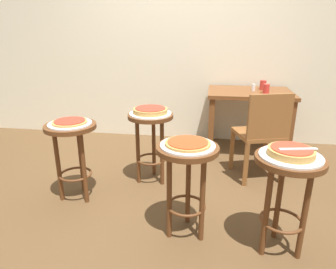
{
  "coord_description": "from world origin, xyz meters",
  "views": [
    {
      "loc": [
        0.43,
        -2.18,
        1.35
      ],
      "look_at": [
        0.1,
        -0.01,
        0.59
      ],
      "focal_mm": 31.8,
      "sensor_mm": 36.0,
      "label": 1
    }
  ],
  "objects_px": {
    "stool_foreground": "(287,182)",
    "wooden_chair": "(262,133)",
    "dining_table": "(249,102)",
    "cup_near_edge": "(266,89)",
    "cup_far_edge": "(263,85)",
    "stool_middle": "(187,169)",
    "stool_rear": "(151,131)",
    "pizza_rear": "(150,110)",
    "serving_plate_rear": "(150,114)",
    "pizza_server_knife": "(298,149)",
    "pizza_middle": "(188,143)",
    "pizza_foreground": "(291,152)",
    "serving_plate_leftside": "(70,124)",
    "condiment_shaker": "(253,87)",
    "serving_plate_foreground": "(291,156)",
    "serving_plate_middle": "(188,145)",
    "stool_leftside": "(72,144)",
    "pizza_leftside": "(70,122)"
  },
  "relations": [
    {
      "from": "serving_plate_foreground",
      "to": "pizza_leftside",
      "type": "relative_size",
      "value": 1.32
    },
    {
      "from": "cup_near_edge",
      "to": "pizza_foreground",
      "type": "bearing_deg",
      "value": -93.38
    },
    {
      "from": "dining_table",
      "to": "serving_plate_middle",
      "type": "bearing_deg",
      "value": -108.75
    },
    {
      "from": "serving_plate_leftside",
      "to": "pizza_leftside",
      "type": "distance_m",
      "value": 0.02
    },
    {
      "from": "pizza_foreground",
      "to": "stool_leftside",
      "type": "bearing_deg",
      "value": 165.15
    },
    {
      "from": "pizza_foreground",
      "to": "pizza_server_knife",
      "type": "xyz_separation_m",
      "value": [
        0.03,
        -0.02,
        0.03
      ]
    },
    {
      "from": "stool_leftside",
      "to": "cup_near_edge",
      "type": "distance_m",
      "value": 2.06
    },
    {
      "from": "serving_plate_middle",
      "to": "stool_rear",
      "type": "relative_size",
      "value": 0.55
    },
    {
      "from": "serving_plate_foreground",
      "to": "pizza_foreground",
      "type": "distance_m",
      "value": 0.03
    },
    {
      "from": "pizza_foreground",
      "to": "stool_rear",
      "type": "xyz_separation_m",
      "value": [
        -1.01,
        0.82,
        -0.2
      ]
    },
    {
      "from": "wooden_chair",
      "to": "condiment_shaker",
      "type": "bearing_deg",
      "value": 91.7
    },
    {
      "from": "stool_foreground",
      "to": "stool_leftside",
      "type": "xyz_separation_m",
      "value": [
        -1.58,
        0.42,
        0.0
      ]
    },
    {
      "from": "wooden_chair",
      "to": "pizza_leftside",
      "type": "bearing_deg",
      "value": -159.43
    },
    {
      "from": "cup_near_edge",
      "to": "stool_foreground",
      "type": "bearing_deg",
      "value": -93.38
    },
    {
      "from": "stool_foreground",
      "to": "stool_leftside",
      "type": "relative_size",
      "value": 1.0
    },
    {
      "from": "stool_leftside",
      "to": "dining_table",
      "type": "distance_m",
      "value": 1.99
    },
    {
      "from": "serving_plate_foreground",
      "to": "cup_near_edge",
      "type": "distance_m",
      "value": 1.6
    },
    {
      "from": "serving_plate_rear",
      "to": "pizza_server_knife",
      "type": "distance_m",
      "value": 1.34
    },
    {
      "from": "stool_foreground",
      "to": "pizza_server_knife",
      "type": "distance_m",
      "value": 0.23
    },
    {
      "from": "dining_table",
      "to": "cup_far_edge",
      "type": "bearing_deg",
      "value": 36.46
    },
    {
      "from": "pizza_rear",
      "to": "serving_plate_middle",
      "type": "bearing_deg",
      "value": -61.59
    },
    {
      "from": "cup_near_edge",
      "to": "condiment_shaker",
      "type": "xyz_separation_m",
      "value": [
        -0.12,
        0.12,
        -0.01
      ]
    },
    {
      "from": "pizza_middle",
      "to": "serving_plate_rear",
      "type": "bearing_deg",
      "value": 118.41
    },
    {
      "from": "stool_middle",
      "to": "stool_leftside",
      "type": "relative_size",
      "value": 1.0
    },
    {
      "from": "stool_foreground",
      "to": "pizza_server_knife",
      "type": "height_order",
      "value": "pizza_server_knife"
    },
    {
      "from": "serving_plate_foreground",
      "to": "serving_plate_middle",
      "type": "xyz_separation_m",
      "value": [
        -0.61,
        0.08,
        0.0
      ]
    },
    {
      "from": "pizza_foreground",
      "to": "cup_near_edge",
      "type": "height_order",
      "value": "cup_near_edge"
    },
    {
      "from": "pizza_rear",
      "to": "condiment_shaker",
      "type": "bearing_deg",
      "value": 42.44
    },
    {
      "from": "dining_table",
      "to": "cup_near_edge",
      "type": "distance_m",
      "value": 0.26
    },
    {
      "from": "pizza_middle",
      "to": "cup_near_edge",
      "type": "xyz_separation_m",
      "value": [
        0.71,
        1.52,
        0.1
      ]
    },
    {
      "from": "stool_middle",
      "to": "stool_rear",
      "type": "distance_m",
      "value": 0.84
    },
    {
      "from": "cup_far_edge",
      "to": "pizza_foreground",
      "type": "bearing_deg",
      "value": -92.88
    },
    {
      "from": "pizza_leftside",
      "to": "pizza_server_knife",
      "type": "height_order",
      "value": "pizza_server_knife"
    },
    {
      "from": "stool_foreground",
      "to": "wooden_chair",
      "type": "bearing_deg",
      "value": 90.12
    },
    {
      "from": "serving_plate_middle",
      "to": "condiment_shaker",
      "type": "relative_size",
      "value": 4.69
    },
    {
      "from": "serving_plate_leftside",
      "to": "serving_plate_middle",
      "type": "bearing_deg",
      "value": -19.17
    },
    {
      "from": "serving_plate_foreground",
      "to": "dining_table",
      "type": "distance_m",
      "value": 1.71
    },
    {
      "from": "serving_plate_middle",
      "to": "serving_plate_rear",
      "type": "height_order",
      "value": "same"
    },
    {
      "from": "stool_middle",
      "to": "stool_rear",
      "type": "xyz_separation_m",
      "value": [
        -0.4,
        0.74,
        0.0
      ]
    },
    {
      "from": "pizza_middle",
      "to": "pizza_rear",
      "type": "relative_size",
      "value": 0.96
    },
    {
      "from": "stool_middle",
      "to": "pizza_leftside",
      "type": "relative_size",
      "value": 2.39
    },
    {
      "from": "stool_rear",
      "to": "wooden_chair",
      "type": "xyz_separation_m",
      "value": [
        1.01,
        0.19,
        -0.02
      ]
    },
    {
      "from": "serving_plate_leftside",
      "to": "pizza_server_knife",
      "type": "height_order",
      "value": "pizza_server_knife"
    },
    {
      "from": "serving_plate_foreground",
      "to": "pizza_rear",
      "type": "xyz_separation_m",
      "value": [
        -1.01,
        0.82,
        0.03
      ]
    },
    {
      "from": "pizza_middle",
      "to": "condiment_shaker",
      "type": "xyz_separation_m",
      "value": [
        0.59,
        1.64,
        0.09
      ]
    },
    {
      "from": "serving_plate_foreground",
      "to": "stool_middle",
      "type": "distance_m",
      "value": 0.64
    },
    {
      "from": "cup_near_edge",
      "to": "cup_far_edge",
      "type": "distance_m",
      "value": 0.22
    },
    {
      "from": "serving_plate_leftside",
      "to": "stool_rear",
      "type": "distance_m",
      "value": 0.71
    },
    {
      "from": "stool_foreground",
      "to": "dining_table",
      "type": "height_order",
      "value": "dining_table"
    },
    {
      "from": "stool_middle",
      "to": "pizza_rear",
      "type": "height_order",
      "value": "pizza_rear"
    }
  ]
}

